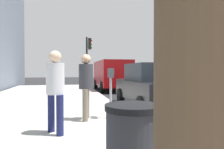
{
  "coord_description": "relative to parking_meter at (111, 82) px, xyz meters",
  "views": [
    {
      "loc": [
        -6.09,
        1.99,
        1.51
      ],
      "look_at": [
        0.21,
        0.6,
        1.37
      ],
      "focal_mm": 34.22,
      "sensor_mm": 36.0,
      "label": 1
    }
  ],
  "objects": [
    {
      "name": "ground_plane",
      "position": [
        0.22,
        -0.74,
        -1.17
      ],
      "size": [
        80.0,
        80.0,
        0.0
      ],
      "primitive_type": "plane",
      "color": "#232326",
      "rests_on": "ground"
    },
    {
      "name": "sidewalk_slab",
      "position": [
        0.22,
        2.26,
        -1.09
      ],
      "size": [
        28.0,
        6.0,
        0.15
      ],
      "primitive_type": "cube",
      "color": "#A8A59E",
      "rests_on": "ground_plane"
    },
    {
      "name": "parking_meter",
      "position": [
        0.0,
        0.0,
        0.0
      ],
      "size": [
        0.36,
        0.12,
        1.41
      ],
      "color": "gray",
      "rests_on": "sidewalk_slab"
    },
    {
      "name": "pedestrian_at_meter",
      "position": [
        -0.04,
        0.7,
        0.04
      ],
      "size": [
        0.53,
        0.39,
        1.79
      ],
      "rotation": [
        0.0,
        0.0,
        -1.78
      ],
      "color": "#726656",
      "rests_on": "sidewalk_slab"
    },
    {
      "name": "pedestrian_bystander",
      "position": [
        -1.18,
        1.46,
        0.03
      ],
      "size": [
        0.48,
        0.39,
        1.77
      ],
      "rotation": [
        0.0,
        0.0,
        -1.04
      ],
      "color": "#191E4C",
      "rests_on": "sidewalk_slab"
    },
    {
      "name": "parked_sedan_near",
      "position": [
        2.08,
        -2.09,
        -0.27
      ],
      "size": [
        4.42,
        2.01,
        1.77
      ],
      "color": "black",
      "rests_on": "ground_plane"
    },
    {
      "name": "parked_van_far",
      "position": [
        9.56,
        -2.09,
        0.09
      ],
      "size": [
        5.23,
        2.18,
        2.18
      ],
      "color": "maroon",
      "rests_on": "ground_plane"
    },
    {
      "name": "traffic_signal",
      "position": [
        8.65,
        -0.28,
        1.41
      ],
      "size": [
        0.24,
        0.44,
        3.6
      ],
      "color": "black",
      "rests_on": "sidewalk_slab"
    }
  ]
}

